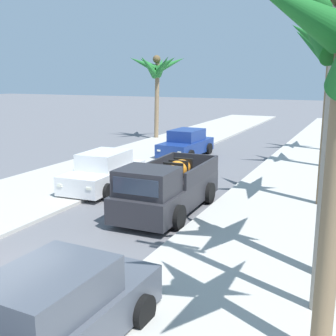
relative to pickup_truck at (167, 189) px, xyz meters
name	(u,v)px	position (x,y,z in m)	size (l,w,h in m)	color
sidewalk_left	(111,165)	(-5.77, 5.60, -0.75)	(5.10, 60.00, 0.12)	#B2AFA8
sidewalk_right	(304,185)	(3.77, 5.60, -0.75)	(5.10, 60.00, 0.12)	#B2AFA8
curb_left	(131,167)	(-4.62, 5.60, -0.76)	(0.16, 60.00, 0.10)	silver
curb_right	(276,182)	(2.62, 5.60, -0.76)	(0.16, 60.00, 0.10)	silver
pickup_truck	(167,189)	(0.00, 0.00, 0.00)	(2.29, 5.25, 1.80)	#28282D
car_right_near	(53,316)	(1.53, -7.57, -0.10)	(2.13, 4.30, 1.54)	#474C56
car_left_mid	(104,172)	(-3.58, 1.65, -0.10)	(2.20, 4.33, 1.54)	silver
car_right_mid	(186,144)	(-3.36, 9.78, -0.10)	(2.18, 4.32, 1.54)	navy
palm_tree_left_back	(332,53)	(4.65, 2.88, 4.44)	(3.23, 4.19, 6.38)	brown
palm_tree_right_back	(157,68)	(-7.93, 15.24, 4.26)	(3.91, 4.06, 6.08)	#846B4C
utility_pole	(334,86)	(5.30, -4.47, 3.54)	(1.80, 0.26, 8.26)	#9E9384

